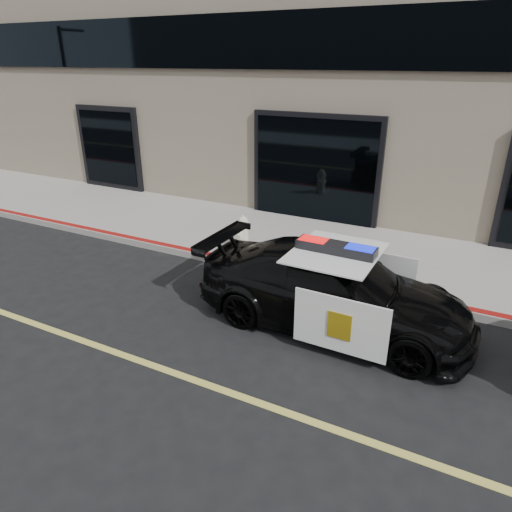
% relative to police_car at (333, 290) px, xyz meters
% --- Properties ---
extents(ground, '(120.00, 120.00, 0.00)m').
position_rel_police_car_xyz_m(ground, '(-1.10, -2.24, -0.66)').
color(ground, black).
rests_on(ground, ground).
extents(sidewalk_n, '(60.00, 3.50, 0.15)m').
position_rel_police_car_xyz_m(sidewalk_n, '(-1.10, 3.01, -0.58)').
color(sidewalk_n, gray).
rests_on(sidewalk_n, ground).
extents(police_car, '(2.16, 4.57, 1.47)m').
position_rel_police_car_xyz_m(police_car, '(0.00, 0.00, 0.00)').
color(police_car, black).
rests_on(police_car, ground).
extents(fire_hydrant, '(0.35, 0.48, 0.76)m').
position_rel_police_car_xyz_m(fire_hydrant, '(-2.76, 2.00, -0.15)').
color(fire_hydrant, '#EDE7C8').
rests_on(fire_hydrant, sidewalk_n).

